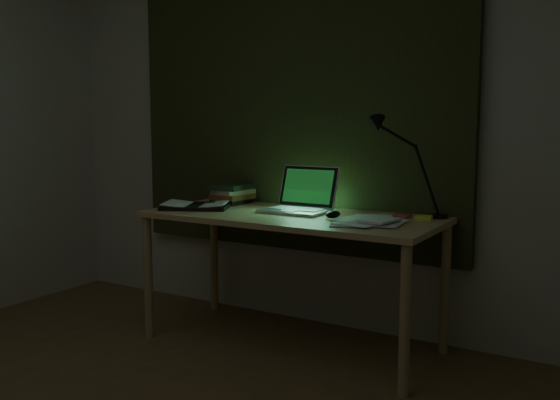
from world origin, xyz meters
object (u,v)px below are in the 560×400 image
(desk, at_px, (291,280))
(book_stack, at_px, (232,193))
(laptop, at_px, (295,190))
(loose_papers, at_px, (371,221))
(desk_lamp, at_px, (440,170))
(open_textbook, at_px, (196,205))

(desk, distance_m, book_stack, 0.72)
(desk, height_order, book_stack, book_stack)
(laptop, relative_size, loose_papers, 1.18)
(desk, bearing_deg, desk_lamp, 21.25)
(book_stack, relative_size, desk_lamp, 0.45)
(laptop, relative_size, desk_lamp, 0.79)
(laptop, distance_m, book_stack, 0.54)
(desk_lamp, bearing_deg, laptop, -168.48)
(laptop, xyz_separation_m, desk_lamp, (0.74, 0.21, 0.12))
(open_textbook, xyz_separation_m, book_stack, (0.05, 0.28, 0.04))
(book_stack, bearing_deg, open_textbook, -100.04)
(loose_papers, relative_size, desk_lamp, 0.67)
(open_textbook, relative_size, loose_papers, 1.11)
(desk, distance_m, desk_lamp, 0.99)
(laptop, distance_m, loose_papers, 0.52)
(open_textbook, height_order, desk_lamp, desk_lamp)
(open_textbook, bearing_deg, desk_lamp, -10.24)
(laptop, bearing_deg, loose_papers, -10.93)
(desk, height_order, loose_papers, loose_papers)
(desk, bearing_deg, loose_papers, -3.82)
(open_textbook, height_order, book_stack, book_stack)
(loose_papers, height_order, desk_lamp, desk_lamp)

